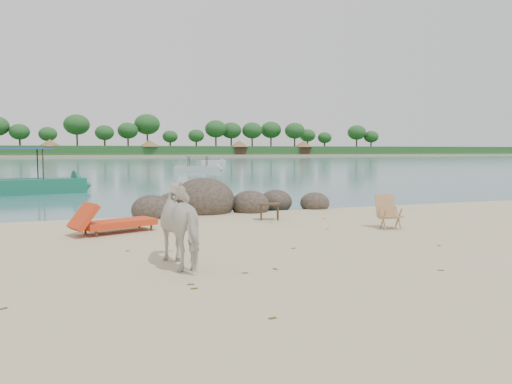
{
  "coord_description": "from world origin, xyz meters",
  "views": [
    {
      "loc": [
        -3.04,
        -8.55,
        1.94
      ],
      "look_at": [
        0.76,
        2.0,
        1.0
      ],
      "focal_mm": 35.0,
      "sensor_mm": 36.0,
      "label": 1
    }
  ],
  "objects_px": {
    "cow": "(186,225)",
    "side_table": "(269,213)",
    "boulders": "(216,204)",
    "boat_near": "(10,156)",
    "deck_chair": "(391,213)",
    "lounge_chair": "(119,220)"
  },
  "relations": [
    {
      "from": "cow",
      "to": "side_table",
      "type": "bearing_deg",
      "value": -135.92
    },
    {
      "from": "boulders",
      "to": "boat_near",
      "type": "relative_size",
      "value": 0.92
    },
    {
      "from": "boulders",
      "to": "side_table",
      "type": "bearing_deg",
      "value": -70.43
    },
    {
      "from": "deck_chair",
      "to": "cow",
      "type": "bearing_deg",
      "value": -146.41
    },
    {
      "from": "cow",
      "to": "side_table",
      "type": "relative_size",
      "value": 2.9
    },
    {
      "from": "side_table",
      "to": "boat_near",
      "type": "distance_m",
      "value": 14.33
    },
    {
      "from": "lounge_chair",
      "to": "boat_near",
      "type": "relative_size",
      "value": 0.3
    },
    {
      "from": "boat_near",
      "to": "lounge_chair",
      "type": "bearing_deg",
      "value": -87.2
    },
    {
      "from": "boat_near",
      "to": "deck_chair",
      "type": "bearing_deg",
      "value": -68.72
    },
    {
      "from": "cow",
      "to": "deck_chair",
      "type": "xyz_separation_m",
      "value": [
        5.48,
        2.1,
        -0.28
      ]
    },
    {
      "from": "lounge_chair",
      "to": "boat_near",
      "type": "distance_m",
      "value": 13.3
    },
    {
      "from": "lounge_chair",
      "to": "deck_chair",
      "type": "relative_size",
      "value": 2.54
    },
    {
      "from": "deck_chair",
      "to": "boat_near",
      "type": "height_order",
      "value": "boat_near"
    },
    {
      "from": "cow",
      "to": "deck_chair",
      "type": "bearing_deg",
      "value": -169.34
    },
    {
      "from": "boulders",
      "to": "lounge_chair",
      "type": "relative_size",
      "value": 3.07
    },
    {
      "from": "deck_chair",
      "to": "lounge_chair",
      "type": "bearing_deg",
      "value": 177.43
    },
    {
      "from": "lounge_chair",
      "to": "boat_near",
      "type": "bearing_deg",
      "value": 84.73
    },
    {
      "from": "boulders",
      "to": "lounge_chair",
      "type": "xyz_separation_m",
      "value": [
        -3.21,
        -3.16,
        0.05
      ]
    },
    {
      "from": "boulders",
      "to": "boat_near",
      "type": "height_order",
      "value": "boat_near"
    },
    {
      "from": "cow",
      "to": "lounge_chair",
      "type": "distance_m",
      "value": 3.91
    },
    {
      "from": "deck_chair",
      "to": "boat_near",
      "type": "bearing_deg",
      "value": 137.31
    },
    {
      "from": "boat_near",
      "to": "side_table",
      "type": "bearing_deg",
      "value": -70.43
    }
  ]
}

